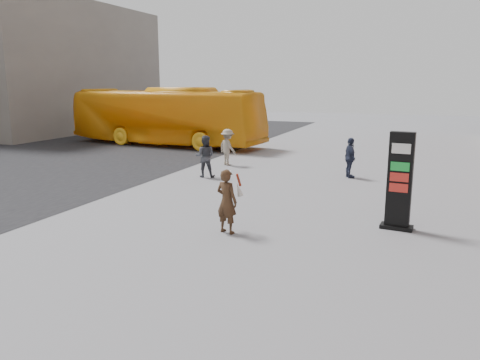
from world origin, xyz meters
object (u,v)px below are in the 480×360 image
(bus, at_px, (166,116))
(pedestrian_c, at_px, (350,158))
(pedestrian_a, at_px, (205,156))
(pedestrian_b, at_px, (228,147))
(info_pylon, at_px, (400,181))
(woman, at_px, (227,200))

(bus, xyz_separation_m, pedestrian_c, (12.39, -6.37, -0.96))
(pedestrian_a, height_order, pedestrian_b, pedestrian_a)
(pedestrian_a, relative_size, pedestrian_b, 1.01)
(bus, height_order, pedestrian_c, bus)
(pedestrian_b, distance_m, pedestrian_c, 5.95)
(info_pylon, bearing_deg, pedestrian_b, 142.18)
(pedestrian_b, xyz_separation_m, pedestrian_c, (5.87, -0.94, -0.03))
(pedestrian_b, bearing_deg, woman, 144.37)
(woman, height_order, bus, bus)
(bus, distance_m, pedestrian_c, 13.97)
(pedestrian_b, bearing_deg, info_pylon, 168.85)
(woman, relative_size, pedestrian_b, 0.98)
(pedestrian_a, bearing_deg, pedestrian_c, -175.50)
(woman, height_order, pedestrian_a, pedestrian_a)
(info_pylon, bearing_deg, pedestrian_c, 113.77)
(pedestrian_c, bearing_deg, bus, 34.44)
(info_pylon, xyz_separation_m, pedestrian_b, (-8.12, 7.48, -0.45))
(info_pylon, bearing_deg, woman, -149.68)
(info_pylon, height_order, bus, bus)
(pedestrian_a, xyz_separation_m, pedestrian_b, (-0.23, 2.97, -0.01))
(bus, relative_size, pedestrian_b, 7.47)
(pedestrian_c, bearing_deg, pedestrian_b, 52.55)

